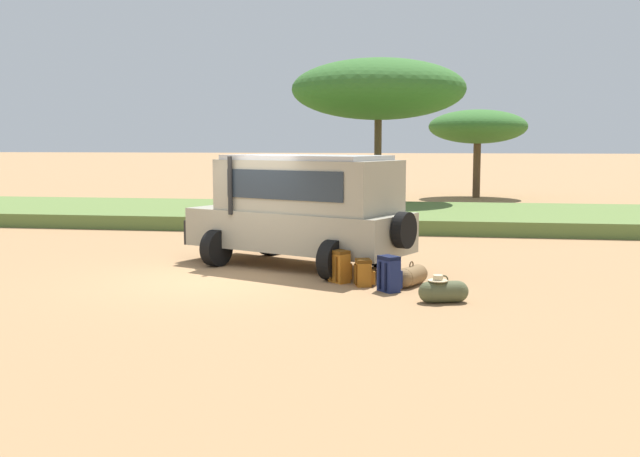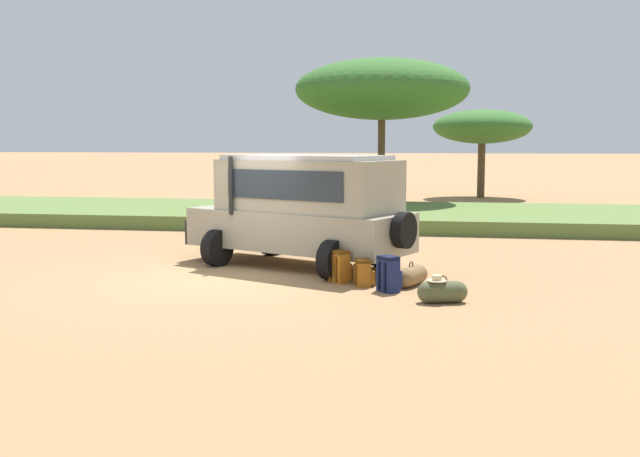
{
  "view_description": "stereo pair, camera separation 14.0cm",
  "coord_description": "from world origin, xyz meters",
  "px_view_note": "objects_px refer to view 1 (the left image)",
  "views": [
    {
      "loc": [
        4.23,
        -14.24,
        2.74
      ],
      "look_at": [
        1.85,
        0.42,
        1.0
      ],
      "focal_mm": 42.0,
      "sensor_mm": 36.0,
      "label": 1
    },
    {
      "loc": [
        4.36,
        -14.22,
        2.74
      ],
      "look_at": [
        1.85,
        0.42,
        1.0
      ],
      "focal_mm": 42.0,
      "sensor_mm": 36.0,
      "label": 2
    }
  ],
  "objects_px": {
    "acacia_tree_left_mid": "(478,127)",
    "acacia_tree_far_left": "(378,90)",
    "backpack_beside_front_wheel": "(340,267)",
    "duffel_bag_soft_canvas": "(411,276)",
    "backpack_near_rear_wheel": "(364,273)",
    "backpack_cluster_center": "(389,274)",
    "safari_vehicle": "(302,208)",
    "duffel_bag_low_black_case": "(443,291)"
  },
  "relations": [
    {
      "from": "duffel_bag_low_black_case",
      "to": "backpack_beside_front_wheel",
      "type": "bearing_deg",
      "value": 142.25
    },
    {
      "from": "backpack_near_rear_wheel",
      "to": "duffel_bag_soft_canvas",
      "type": "distance_m",
      "value": 0.91
    },
    {
      "from": "duffel_bag_soft_canvas",
      "to": "acacia_tree_left_mid",
      "type": "xyz_separation_m",
      "value": [
        2.23,
        23.09,
        3.23
      ]
    },
    {
      "from": "backpack_beside_front_wheel",
      "to": "backpack_near_rear_wheel",
      "type": "xyz_separation_m",
      "value": [
        0.5,
        -0.29,
        -0.06
      ]
    },
    {
      "from": "backpack_beside_front_wheel",
      "to": "acacia_tree_left_mid",
      "type": "height_order",
      "value": "acacia_tree_left_mid"
    },
    {
      "from": "backpack_cluster_center",
      "to": "backpack_near_rear_wheel",
      "type": "bearing_deg",
      "value": 138.69
    },
    {
      "from": "backpack_near_rear_wheel",
      "to": "duffel_bag_soft_canvas",
      "type": "bearing_deg",
      "value": 10.97
    },
    {
      "from": "backpack_beside_front_wheel",
      "to": "backpack_near_rear_wheel",
      "type": "distance_m",
      "value": 0.58
    },
    {
      "from": "backpack_beside_front_wheel",
      "to": "duffel_bag_soft_canvas",
      "type": "distance_m",
      "value": 1.4
    },
    {
      "from": "backpack_cluster_center",
      "to": "acacia_tree_far_left",
      "type": "distance_m",
      "value": 16.4
    },
    {
      "from": "acacia_tree_far_left",
      "to": "duffel_bag_low_black_case",
      "type": "bearing_deg",
      "value": -81.33
    },
    {
      "from": "acacia_tree_left_mid",
      "to": "acacia_tree_far_left",
      "type": "bearing_deg",
      "value": -117.48
    },
    {
      "from": "backpack_near_rear_wheel",
      "to": "backpack_cluster_center",
      "type": "bearing_deg",
      "value": -41.31
    },
    {
      "from": "duffel_bag_low_black_case",
      "to": "duffel_bag_soft_canvas",
      "type": "height_order",
      "value": "duffel_bag_low_black_case"
    },
    {
      "from": "acacia_tree_left_mid",
      "to": "backpack_near_rear_wheel",
      "type": "bearing_deg",
      "value": -97.65
    },
    {
      "from": "duffel_bag_low_black_case",
      "to": "acacia_tree_left_mid",
      "type": "xyz_separation_m",
      "value": [
        1.64,
        24.51,
        3.23
      ]
    },
    {
      "from": "duffel_bag_soft_canvas",
      "to": "safari_vehicle",
      "type": "bearing_deg",
      "value": 143.6
    },
    {
      "from": "backpack_beside_front_wheel",
      "to": "duffel_bag_low_black_case",
      "type": "distance_m",
      "value": 2.52
    },
    {
      "from": "safari_vehicle",
      "to": "duffel_bag_soft_canvas",
      "type": "xyz_separation_m",
      "value": [
        2.45,
        -1.8,
        -1.11
      ]
    },
    {
      "from": "safari_vehicle",
      "to": "backpack_beside_front_wheel",
      "type": "bearing_deg",
      "value": -57.9
    },
    {
      "from": "backpack_beside_front_wheel",
      "to": "backpack_cluster_center",
      "type": "distance_m",
      "value": 1.25
    },
    {
      "from": "safari_vehicle",
      "to": "backpack_near_rear_wheel",
      "type": "distance_m",
      "value": 2.72
    },
    {
      "from": "safari_vehicle",
      "to": "duffel_bag_soft_canvas",
      "type": "height_order",
      "value": "safari_vehicle"
    },
    {
      "from": "backpack_beside_front_wheel",
      "to": "duffel_bag_soft_canvas",
      "type": "height_order",
      "value": "backpack_beside_front_wheel"
    },
    {
      "from": "duffel_bag_soft_canvas",
      "to": "acacia_tree_far_left",
      "type": "bearing_deg",
      "value": 97.25
    },
    {
      "from": "backpack_cluster_center",
      "to": "acacia_tree_left_mid",
      "type": "xyz_separation_m",
      "value": [
        2.61,
        23.72,
        3.1
      ]
    },
    {
      "from": "backpack_near_rear_wheel",
      "to": "acacia_tree_left_mid",
      "type": "distance_m",
      "value": 23.69
    },
    {
      "from": "backpack_cluster_center",
      "to": "duffel_bag_low_black_case",
      "type": "xyz_separation_m",
      "value": [
        0.97,
        -0.8,
        -0.13
      ]
    },
    {
      "from": "backpack_near_rear_wheel",
      "to": "duffel_bag_low_black_case",
      "type": "xyz_separation_m",
      "value": [
        1.49,
        -1.25,
        -0.06
      ]
    },
    {
      "from": "backpack_cluster_center",
      "to": "duffel_bag_low_black_case",
      "type": "bearing_deg",
      "value": -39.29
    },
    {
      "from": "safari_vehicle",
      "to": "duffel_bag_soft_canvas",
      "type": "distance_m",
      "value": 3.24
    },
    {
      "from": "backpack_cluster_center",
      "to": "backpack_beside_front_wheel",
      "type": "bearing_deg",
      "value": 143.79
    },
    {
      "from": "backpack_cluster_center",
      "to": "backpack_near_rear_wheel",
      "type": "xyz_separation_m",
      "value": [
        -0.51,
        0.45,
        -0.07
      ]
    },
    {
      "from": "safari_vehicle",
      "to": "backpack_near_rear_wheel",
      "type": "height_order",
      "value": "safari_vehicle"
    },
    {
      "from": "duffel_bag_soft_canvas",
      "to": "acacia_tree_far_left",
      "type": "relative_size",
      "value": 0.14
    },
    {
      "from": "safari_vehicle",
      "to": "acacia_tree_left_mid",
      "type": "relative_size",
      "value": 1.14
    },
    {
      "from": "safari_vehicle",
      "to": "acacia_tree_left_mid",
      "type": "bearing_deg",
      "value": 77.6
    },
    {
      "from": "duffel_bag_low_black_case",
      "to": "acacia_tree_left_mid",
      "type": "bearing_deg",
      "value": 86.18
    },
    {
      "from": "safari_vehicle",
      "to": "backpack_cluster_center",
      "type": "distance_m",
      "value": 3.34
    },
    {
      "from": "backpack_near_rear_wheel",
      "to": "duffel_bag_soft_canvas",
      "type": "xyz_separation_m",
      "value": [
        0.89,
        0.17,
        -0.06
      ]
    },
    {
      "from": "backpack_near_rear_wheel",
      "to": "backpack_beside_front_wheel",
      "type": "bearing_deg",
      "value": 149.84
    },
    {
      "from": "backpack_cluster_center",
      "to": "backpack_near_rear_wheel",
      "type": "height_order",
      "value": "backpack_cluster_center"
    }
  ]
}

